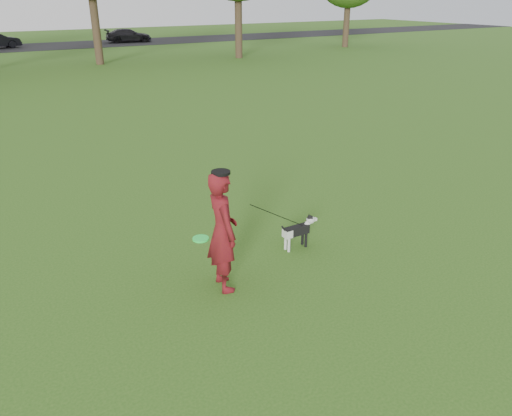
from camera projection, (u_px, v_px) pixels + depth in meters
ground at (286, 266)px, 8.12m from camera, size 120.00×120.00×0.00m
road at (5, 48)px, 39.63m from camera, size 120.00×7.00×0.02m
man at (222, 232)px, 7.20m from camera, size 0.52×0.72×1.83m
dog at (299, 229)px, 8.58m from camera, size 0.75×0.15×0.57m
car_right at (128, 35)px, 44.16m from camera, size 4.12×2.06×1.15m
man_held_items at (279, 216)px, 7.91m from camera, size 2.32×0.69×1.46m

